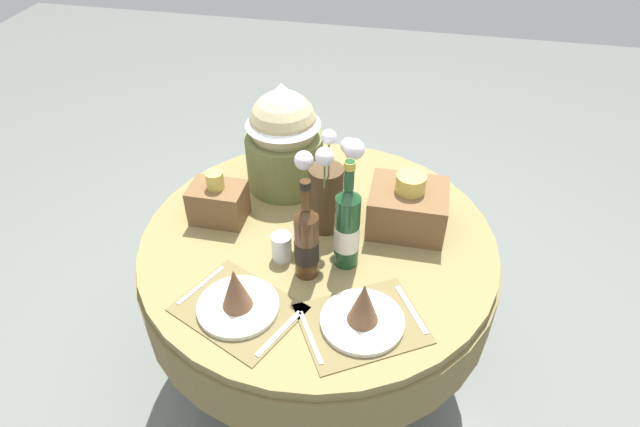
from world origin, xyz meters
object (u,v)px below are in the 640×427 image
at_px(place_setting_left, 237,298).
at_px(gift_tub_back_left, 284,134).
at_px(place_setting_right, 363,313).
at_px(dining_table, 318,267).
at_px(woven_basket_side_left, 218,202).
at_px(wine_bottle_right, 308,242).
at_px(flower_vase, 327,189).
at_px(wine_bottle_left, 347,227).
at_px(woven_basket_side_right, 408,207).
at_px(tumbler_near_left, 282,247).

relative_size(place_setting_left, gift_tub_back_left, 1.01).
bearing_deg(place_setting_right, dining_table, 120.50).
xyz_separation_m(place_setting_left, woven_basket_side_left, (-0.20, 0.39, 0.03)).
height_order(place_setting_right, woven_basket_side_left, woven_basket_side_left).
bearing_deg(wine_bottle_right, flower_vase, 86.12).
bearing_deg(gift_tub_back_left, place_setting_right, -58.15).
height_order(flower_vase, woven_basket_side_left, flower_vase).
bearing_deg(place_setting_left, flower_vase, 66.17).
relative_size(wine_bottle_left, wine_bottle_right, 1.09).
distance_m(dining_table, place_setting_left, 0.44).
distance_m(dining_table, gift_tub_back_left, 0.49).
height_order(place_setting_left, place_setting_right, same).
distance_m(wine_bottle_left, woven_basket_side_right, 0.29).
relative_size(place_setting_left, woven_basket_side_left, 2.16).
relative_size(place_setting_left, wine_bottle_left, 1.08).
bearing_deg(place_setting_left, woven_basket_side_right, 47.06).
relative_size(dining_table, tumbler_near_left, 13.19).
height_order(wine_bottle_right, tumbler_near_left, wine_bottle_right).
height_order(flower_vase, woven_basket_side_right, flower_vase).
xyz_separation_m(gift_tub_back_left, woven_basket_side_right, (0.47, -0.16, -0.14)).
relative_size(place_setting_right, woven_basket_side_right, 1.65).
bearing_deg(place_setting_right, wine_bottle_left, 110.11).
xyz_separation_m(dining_table, place_setting_right, (0.20, -0.34, 0.19)).
bearing_deg(woven_basket_side_left, woven_basket_side_right, 8.07).
bearing_deg(woven_basket_side_right, place_setting_left, -132.94).
bearing_deg(place_setting_right, gift_tub_back_left, 121.85).
bearing_deg(wine_bottle_right, woven_basket_side_right, 46.17).
relative_size(flower_vase, woven_basket_side_right, 1.56).
bearing_deg(woven_basket_side_left, place_setting_right, -33.47).
bearing_deg(place_setting_left, woven_basket_side_left, 116.71).
bearing_deg(tumbler_near_left, wine_bottle_left, 6.61).
xyz_separation_m(dining_table, woven_basket_side_right, (0.28, 0.12, 0.23)).
xyz_separation_m(flower_vase, wine_bottle_left, (0.09, -0.15, -0.02)).
height_order(place_setting_right, woven_basket_side_right, woven_basket_side_right).
xyz_separation_m(tumbler_near_left, woven_basket_side_left, (-0.27, 0.15, 0.03)).
bearing_deg(place_setting_right, flower_vase, 114.69).
xyz_separation_m(dining_table, place_setting_left, (-0.16, -0.36, 0.19)).
xyz_separation_m(wine_bottle_right, woven_basket_side_right, (0.28, 0.29, -0.05)).
bearing_deg(flower_vase, gift_tub_back_left, 132.03).
bearing_deg(wine_bottle_left, place_setting_right, -69.89).
distance_m(place_setting_right, tumbler_near_left, 0.37).
xyz_separation_m(woven_basket_side_left, woven_basket_side_right, (0.64, 0.09, 0.01)).
distance_m(wine_bottle_left, woven_basket_side_left, 0.49).
bearing_deg(dining_table, wine_bottle_left, -41.09).
distance_m(wine_bottle_left, wine_bottle_right, 0.13).
height_order(wine_bottle_left, wine_bottle_right, wine_bottle_left).
height_order(tumbler_near_left, gift_tub_back_left, gift_tub_back_left).
bearing_deg(wine_bottle_left, place_setting_left, -136.36).
relative_size(wine_bottle_right, gift_tub_back_left, 0.85).
bearing_deg(place_setting_left, place_setting_right, 3.16).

